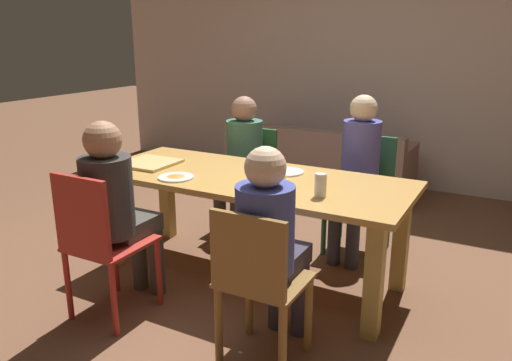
# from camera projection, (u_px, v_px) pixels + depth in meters

# --- Properties ---
(ground_plane) EXTENTS (20.00, 20.00, 0.00)m
(ground_plane) POSITION_uv_depth(u_px,v_px,m) (249.00, 276.00, 3.61)
(ground_plane) COLOR brown
(back_wall) EXTENTS (6.79, 0.12, 2.89)m
(back_wall) POSITION_uv_depth(u_px,v_px,m) (372.00, 55.00, 5.58)
(back_wall) COLOR beige
(back_wall) RESTS_ON ground
(dining_table) EXTENTS (2.18, 0.88, 0.75)m
(dining_table) POSITION_uv_depth(u_px,v_px,m) (249.00, 192.00, 3.43)
(dining_table) COLOR #C49046
(dining_table) RESTS_ON ground
(chair_0) EXTENTS (0.43, 0.38, 0.87)m
(chair_0) POSITION_uv_depth(u_px,v_px,m) (258.00, 283.00, 2.51)
(chair_0) COLOR olive
(chair_0) RESTS_ON ground
(person_0) EXTENTS (0.30, 0.50, 1.16)m
(person_0) POSITION_uv_depth(u_px,v_px,m) (271.00, 236.00, 2.57)
(person_0) COLOR #3B3544
(person_0) RESTS_ON ground
(chair_1) EXTENTS (0.46, 0.45, 0.90)m
(chair_1) POSITION_uv_depth(u_px,v_px,m) (362.00, 187.00, 3.99)
(chair_1) COLOR #2C663E
(chair_1) RESTS_ON ground
(person_1) EXTENTS (0.29, 0.51, 1.24)m
(person_1) POSITION_uv_depth(u_px,v_px,m) (358.00, 165.00, 3.79)
(person_1) COLOR #35384A
(person_1) RESTS_ON ground
(chair_2) EXTENTS (0.45, 0.40, 0.87)m
(chair_2) POSITION_uv_depth(u_px,v_px,m) (249.00, 175.00, 4.46)
(chair_2) COLOR #326535
(chair_2) RESTS_ON ground
(person_2) EXTENTS (0.31, 0.49, 1.17)m
(person_2) POSITION_uv_depth(u_px,v_px,m) (241.00, 153.00, 4.28)
(person_2) COLOR #43443A
(person_2) RESTS_ON ground
(chair_3) EXTENTS (0.42, 0.45, 0.93)m
(chair_3) POSITION_uv_depth(u_px,v_px,m) (98.00, 239.00, 2.92)
(chair_3) COLOR #B72F26
(chair_3) RESTS_ON ground
(person_3) EXTENTS (0.30, 0.51, 1.21)m
(person_3) POSITION_uv_depth(u_px,v_px,m) (116.00, 202.00, 3.01)
(person_3) COLOR #43433A
(person_3) RESTS_ON ground
(pizza_box_0) EXTENTS (0.36, 0.36, 0.02)m
(pizza_box_0) POSITION_uv_depth(u_px,v_px,m) (150.00, 163.00, 3.70)
(pizza_box_0) COLOR tan
(pizza_box_0) RESTS_ON dining_table
(plate_0) EXTENTS (0.24, 0.24, 0.03)m
(plate_0) POSITION_uv_depth(u_px,v_px,m) (176.00, 177.00, 3.35)
(plate_0) COLOR white
(plate_0) RESTS_ON dining_table
(plate_1) EXTENTS (0.24, 0.24, 0.01)m
(plate_1) POSITION_uv_depth(u_px,v_px,m) (287.00, 172.00, 3.48)
(plate_1) COLOR white
(plate_1) RESTS_ON dining_table
(drinking_glass_0) EXTENTS (0.07, 0.07, 0.14)m
(drinking_glass_0) POSITION_uv_depth(u_px,v_px,m) (321.00, 185.00, 2.95)
(drinking_glass_0) COLOR silver
(drinking_glass_0) RESTS_ON dining_table
(drinking_glass_1) EXTENTS (0.08, 0.08, 0.12)m
(drinking_glass_1) POSITION_uv_depth(u_px,v_px,m) (280.00, 172.00, 3.26)
(drinking_glass_1) COLOR silver
(drinking_glass_1) RESTS_ON dining_table
(drinking_glass_2) EXTENTS (0.07, 0.07, 0.12)m
(drinking_glass_2) POSITION_uv_depth(u_px,v_px,m) (258.00, 166.00, 3.43)
(drinking_glass_2) COLOR #DEC561
(drinking_glass_2) RESTS_ON dining_table
(couch) EXTENTS (1.96, 0.76, 0.73)m
(couch) POSITION_uv_depth(u_px,v_px,m) (317.00, 168.00, 5.46)
(couch) COLOR #8F6C64
(couch) RESTS_ON ground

